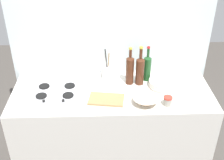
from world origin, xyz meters
The scene contains 11 objects.
counter_block centered at (0.00, 0.00, 0.45)m, with size 1.80×0.70×0.90m, color silver.
backsplash_panel centered at (0.00, 0.38, 1.22)m, with size 1.90×0.06×2.44m, color silver.
stovetop_hob centered at (-0.50, -0.02, 0.91)m, with size 0.46×0.34×0.04m.
plate_stack centered at (0.46, 0.07, 0.93)m, with size 0.23×0.24×0.06m.
wine_bottle_leftmost centered at (0.26, 0.12, 1.05)m, with size 0.08×0.08×0.38m.
wine_bottle_mid_left centered at (0.17, 0.14, 1.05)m, with size 0.07×0.07×0.37m.
wine_bottle_mid_right centered at (0.34, 0.19, 1.03)m, with size 0.07×0.07×0.35m.
mixing_bowl centered at (0.28, -0.20, 0.93)m, with size 0.22×0.22×0.06m.
utensil_crock centered at (-0.04, 0.24, 0.97)m, with size 0.09×0.09×0.31m.
condiment_jar_front centered at (0.46, -0.22, 0.94)m, with size 0.08×0.08×0.08m.
cutting_board centered at (-0.05, -0.14, 0.91)m, with size 0.30×0.18×0.02m, color #9E7A4C.
Camera 1 is at (-0.08, -2.17, 2.36)m, focal length 46.41 mm.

